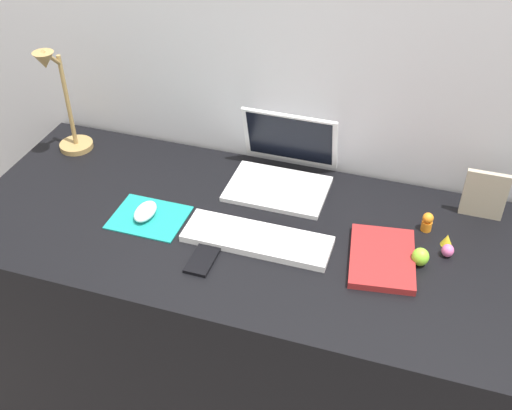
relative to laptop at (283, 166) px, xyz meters
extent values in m
plane|color=#59514C|center=(-0.01, -0.26, -0.79)|extent=(6.00, 6.00, 0.00)
cube|color=silver|center=(-0.01, 0.14, -0.08)|extent=(2.89, 0.05, 1.42)
cube|color=black|center=(-0.01, -0.26, -0.42)|extent=(1.69, 0.72, 0.74)
cube|color=white|center=(0.00, -0.06, -0.05)|extent=(0.30, 0.21, 0.01)
cube|color=white|center=(0.00, 0.07, 0.06)|extent=(0.30, 0.06, 0.20)
cube|color=black|center=(0.00, 0.07, 0.06)|extent=(0.27, 0.05, 0.17)
cube|color=white|center=(0.01, -0.31, -0.04)|extent=(0.41, 0.13, 0.02)
cube|color=teal|center=(-0.32, -0.30, -0.05)|extent=(0.21, 0.17, 0.00)
ellipsoid|color=white|center=(-0.33, -0.30, -0.03)|extent=(0.06, 0.10, 0.03)
cube|color=black|center=(-0.10, -0.42, -0.05)|extent=(0.07, 0.13, 0.01)
cylinder|color=#A5844C|center=(-0.71, -0.03, -0.04)|extent=(0.11, 0.11, 0.02)
cylinder|color=#A5844C|center=(-0.71, -0.03, 0.12)|extent=(0.01, 0.01, 0.31)
cylinder|color=#A5844C|center=(-0.71, -0.07, 0.29)|extent=(0.01, 0.08, 0.08)
cone|color=#A5844C|center=(-0.71, -0.10, 0.29)|extent=(0.06, 0.06, 0.05)
cube|color=maroon|center=(0.35, -0.28, -0.04)|extent=(0.20, 0.26, 0.02)
cube|color=#B2A58C|center=(0.59, 0.00, 0.02)|extent=(0.12, 0.02, 0.15)
cylinder|color=orange|center=(0.45, -0.11, -0.04)|extent=(0.03, 0.03, 0.03)
sphere|color=orange|center=(0.45, -0.11, -0.01)|extent=(0.03, 0.03, 0.03)
cone|color=yellow|center=(0.51, -0.16, -0.04)|extent=(0.03, 0.03, 0.04)
ellipsoid|color=pink|center=(0.52, -0.20, -0.04)|extent=(0.03, 0.03, 0.04)
ellipsoid|color=#8CDB33|center=(0.45, -0.26, -0.03)|extent=(0.05, 0.05, 0.05)
camera|label=1|loc=(0.42, -1.56, 1.09)|focal=44.42mm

